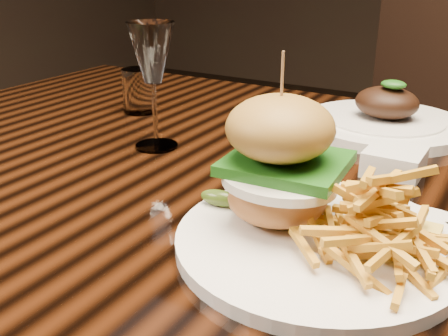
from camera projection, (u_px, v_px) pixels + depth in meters
The scene contains 8 objects.
dining_table at pixel (303, 221), 0.77m from camera, with size 1.60×0.90×0.75m.
burger_plate at pixel (318, 200), 0.54m from camera, with size 0.30×0.30×0.20m.
side_saucer at pixel (418, 238), 0.56m from camera, with size 0.15×0.15×0.02m.
ramekin at pixel (394, 162), 0.74m from camera, with size 0.08×0.08×0.04m, color white.
wine_glass at pixel (152, 57), 0.79m from camera, with size 0.07×0.07×0.20m.
water_tumbler at pixel (139, 91), 1.02m from camera, with size 0.06×0.06×0.09m, color white.
far_dish at pixel (385, 120), 0.93m from camera, with size 0.29×0.29×0.09m.
chair_far at pixel (409, 138), 1.54m from camera, with size 0.61×0.61×0.95m.
Camera 1 is at (0.25, -0.65, 1.04)m, focal length 42.00 mm.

